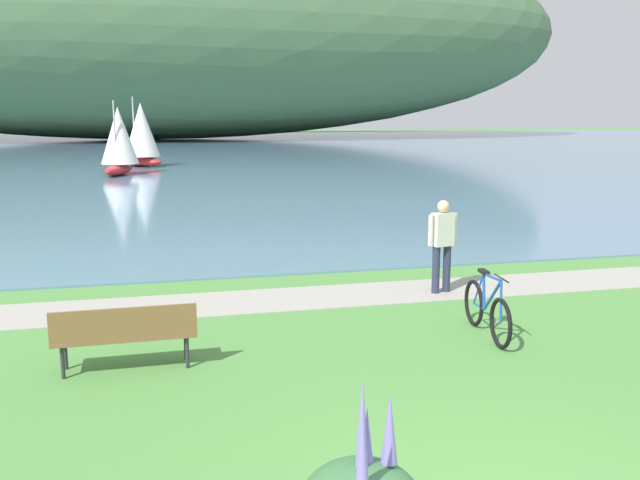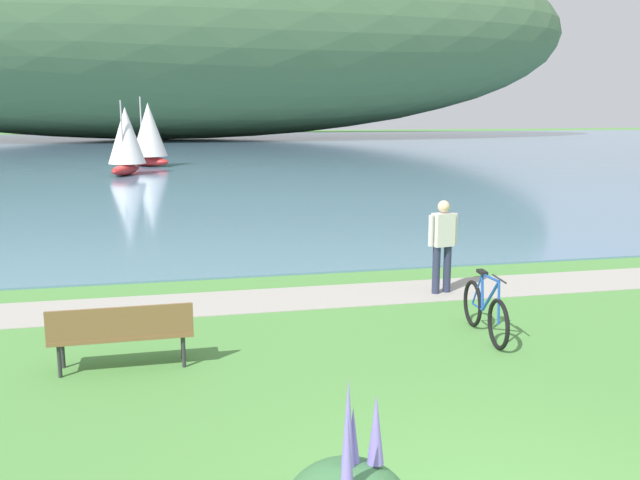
{
  "view_description": "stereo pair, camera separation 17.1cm",
  "coord_description": "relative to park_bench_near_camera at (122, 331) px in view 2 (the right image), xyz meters",
  "views": [
    {
      "loc": [
        -2.63,
        -4.26,
        3.33
      ],
      "look_at": [
        0.18,
        7.6,
        1.0
      ],
      "focal_mm": 38.84,
      "sensor_mm": 36.0,
      "label": 1
    },
    {
      "loc": [
        -2.46,
        -4.29,
        3.33
      ],
      "look_at": [
        0.18,
        7.6,
        1.0
      ],
      "focal_mm": 38.84,
      "sensor_mm": 36.0,
      "label": 2
    }
  ],
  "objects": [
    {
      "name": "shoreline_path",
      "position": [
        3.11,
        2.85,
        -0.52
      ],
      "size": [
        60.0,
        1.5,
        0.01
      ],
      "primitive_type": "cube",
      "color": "#A39E93",
      "rests_on": "ground"
    },
    {
      "name": "person_at_shoreline",
      "position": [
        5.46,
        2.64,
        0.46
      ],
      "size": [
        0.6,
        0.3,
        1.71
      ],
      "color": "#282D47",
      "rests_on": "ground"
    },
    {
      "name": "bay_water",
      "position": [
        3.11,
        44.57,
        -0.5
      ],
      "size": [
        180.0,
        80.0,
        0.04
      ],
      "primitive_type": "cube",
      "color": "#5B7F9E",
      "rests_on": "ground"
    },
    {
      "name": "sailboat_toward_hillside",
      "position": [
        -0.28,
        32.01,
        1.36
      ],
      "size": [
        3.16,
        3.11,
        3.92
      ],
      "color": "#B22323",
      "rests_on": "bay_water"
    },
    {
      "name": "sailboat_nearest_to_shore",
      "position": [
        -1.28,
        27.28,
        1.24
      ],
      "size": [
        2.31,
        3.23,
        3.66
      ],
      "color": "#B22323",
      "rests_on": "bay_water"
    },
    {
      "name": "bicycle_leaning_near_bench",
      "position": [
        5.14,
        0.2,
        -0.12
      ],
      "size": [
        0.22,
        1.77,
        1.01
      ],
      "color": "black",
      "rests_on": "ground"
    },
    {
      "name": "park_bench_near_camera",
      "position": [
        0.0,
        0.0,
        0.0
      ],
      "size": [
        1.81,
        0.51,
        0.88
      ],
      "color": "brown",
      "rests_on": "ground"
    },
    {
      "name": "distant_hillside",
      "position": [
        0.71,
        67.75,
        11.29
      ],
      "size": [
        90.94,
        28.0,
        23.55
      ],
      "primitive_type": "ellipsoid",
      "color": "#4C7047",
      "rests_on": "bay_water"
    }
  ]
}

